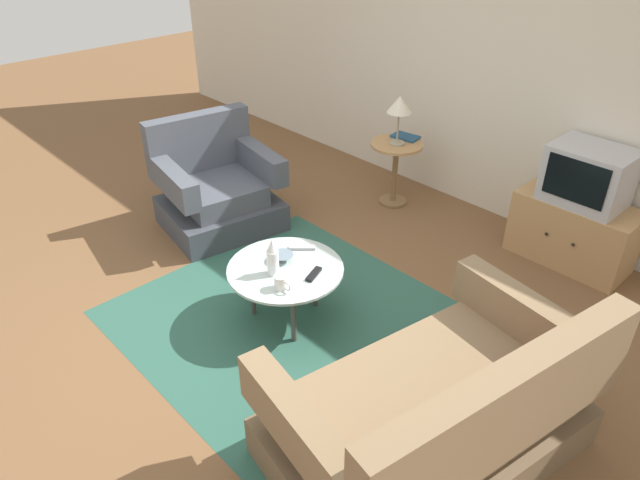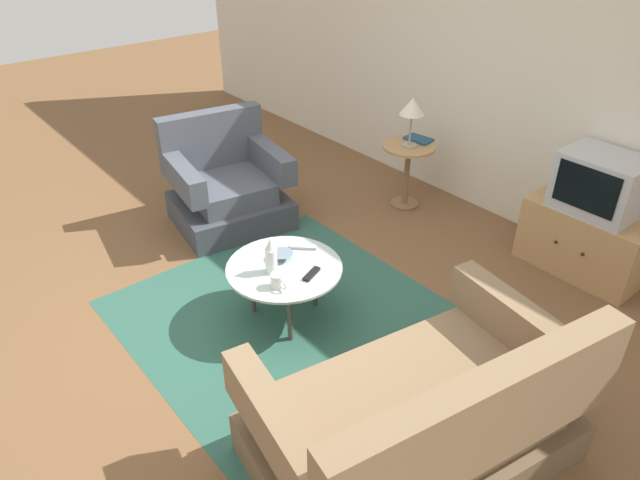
% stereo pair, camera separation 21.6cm
% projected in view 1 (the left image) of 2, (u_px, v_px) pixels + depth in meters
% --- Properties ---
extents(ground_plane, '(16.00, 16.00, 0.00)m').
position_uv_depth(ground_plane, '(261.00, 323.00, 3.92)').
color(ground_plane, brown).
extents(back_wall, '(9.00, 0.12, 2.70)m').
position_uv_depth(back_wall, '(497.00, 55.00, 4.69)').
color(back_wall, beige).
rests_on(back_wall, ground).
extents(area_rug, '(2.05, 1.99, 0.00)m').
position_uv_depth(area_rug, '(287.00, 317.00, 3.97)').
color(area_rug, '#2D5B4C').
rests_on(area_rug, ground).
extents(armchair, '(0.95, 1.03, 0.91)m').
position_uv_depth(armchair, '(216.00, 191.00, 4.90)').
color(armchair, '#3E424B').
rests_on(armchair, ground).
extents(couch, '(1.24, 1.71, 0.92)m').
position_uv_depth(couch, '(437.00, 415.00, 2.86)').
color(couch, brown).
rests_on(couch, ground).
extents(coffee_table, '(0.76, 0.76, 0.42)m').
position_uv_depth(coffee_table, '(286.00, 272.00, 3.77)').
color(coffee_table, '#B2C6C1').
rests_on(coffee_table, ground).
extents(side_table, '(0.46, 0.46, 0.59)m').
position_uv_depth(side_table, '(396.00, 161.00, 5.17)').
color(side_table, tan).
rests_on(side_table, ground).
extents(tv_stand, '(0.88, 0.44, 0.52)m').
position_uv_depth(tv_stand, '(573.00, 232.00, 4.44)').
color(tv_stand, tan).
rests_on(tv_stand, ground).
extents(television, '(0.56, 0.43, 0.43)m').
position_uv_depth(television, '(588.00, 175.00, 4.19)').
color(television, '#B7B7BC').
rests_on(television, tv_stand).
extents(table_lamp, '(0.21, 0.21, 0.43)m').
position_uv_depth(table_lamp, '(399.00, 107.00, 4.88)').
color(table_lamp, '#9E937A').
rests_on(table_lamp, side_table).
extents(vase, '(0.08, 0.08, 0.25)m').
position_uv_depth(vase, '(273.00, 258.00, 3.63)').
color(vase, white).
rests_on(vase, coffee_table).
extents(mug, '(0.13, 0.08, 0.09)m').
position_uv_depth(mug, '(281.00, 283.00, 3.53)').
color(mug, white).
rests_on(mug, coffee_table).
extents(bowl, '(0.15, 0.15, 0.05)m').
position_uv_depth(bowl, '(282.00, 258.00, 3.81)').
color(bowl, slate).
rests_on(bowl, coffee_table).
extents(tv_remote_dark, '(0.10, 0.16, 0.02)m').
position_uv_depth(tv_remote_dark, '(314.00, 274.00, 3.67)').
color(tv_remote_dark, black).
rests_on(tv_remote_dark, coffee_table).
extents(tv_remote_silver, '(0.16, 0.16, 0.02)m').
position_uv_depth(tv_remote_silver, '(302.00, 248.00, 3.94)').
color(tv_remote_silver, '#B2B2B7').
rests_on(tv_remote_silver, coffee_table).
extents(book, '(0.25, 0.18, 0.02)m').
position_uv_depth(book, '(405.00, 137.00, 5.18)').
color(book, navy).
rests_on(book, side_table).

